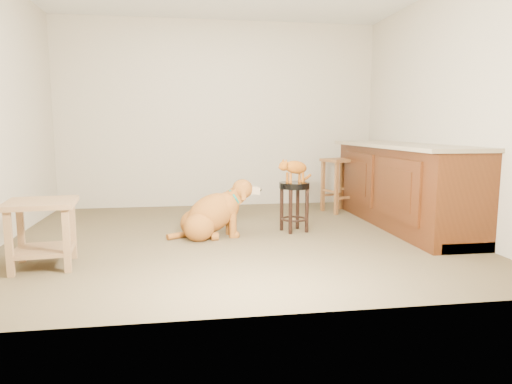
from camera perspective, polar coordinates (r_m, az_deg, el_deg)
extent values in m
cube|color=brown|center=(4.72, -2.61, -5.67)|extent=(4.50, 4.00, 0.01)
cube|color=#BBAF97|center=(6.58, -4.58, 9.59)|extent=(4.50, 0.04, 2.60)
cube|color=#BBAF97|center=(2.61, 2.04, 12.03)|extent=(4.50, 0.04, 2.60)
cube|color=#BBAF97|center=(5.32, 22.50, 9.39)|extent=(0.04, 4.00, 2.60)
cube|color=#48210C|center=(5.48, 17.72, 0.65)|extent=(0.60, 2.50, 0.90)
cube|color=gray|center=(5.43, 17.65, 5.57)|extent=(0.70, 2.56, 0.04)
cube|color=black|center=(5.56, 17.91, -3.43)|extent=(0.52, 2.50, 0.10)
cube|color=#48210C|center=(4.85, 17.32, 0.34)|extent=(0.02, 0.90, 0.62)
cube|color=#48210C|center=(5.85, 12.61, 1.77)|extent=(0.02, 0.90, 0.62)
cube|color=#3B1A0A|center=(4.84, 17.20, 0.34)|extent=(0.02, 0.60, 0.40)
cube|color=#3B1A0A|center=(5.84, 12.50, 1.77)|extent=(0.02, 0.60, 0.40)
cylinder|color=black|center=(5.09, 5.21, -1.97)|extent=(0.04, 0.04, 0.47)
cylinder|color=black|center=(5.00, 3.22, -2.14)|extent=(0.04, 0.04, 0.47)
cylinder|color=black|center=(4.92, 6.37, -2.33)|extent=(0.04, 0.04, 0.47)
cylinder|color=black|center=(4.82, 4.33, -2.52)|extent=(0.04, 0.04, 0.47)
torus|color=black|center=(4.98, 4.77, -3.37)|extent=(0.34, 0.34, 0.02)
cylinder|color=black|center=(4.92, 4.82, 0.84)|extent=(0.33, 0.33, 0.06)
cube|color=brown|center=(6.39, 10.63, 0.87)|extent=(0.05, 0.05, 0.67)
cube|color=brown|center=(6.22, 8.36, 0.73)|extent=(0.05, 0.05, 0.67)
cube|color=brown|center=(6.15, 12.35, 0.55)|extent=(0.05, 0.05, 0.67)
cube|color=brown|center=(5.97, 10.03, 0.39)|extent=(0.05, 0.05, 0.67)
cube|color=brown|center=(6.14, 10.42, 3.93)|extent=(0.48, 0.48, 0.04)
cube|color=olive|center=(4.22, -21.94, -4.39)|extent=(0.06, 0.06, 0.50)
cube|color=olive|center=(4.29, -27.31, -4.53)|extent=(0.06, 0.06, 0.50)
cube|color=olive|center=(3.83, -22.59, -5.66)|extent=(0.06, 0.06, 0.50)
cube|color=olive|center=(3.90, -28.49, -5.77)|extent=(0.06, 0.06, 0.50)
cube|color=olive|center=(4.01, -25.31, -1.27)|extent=(0.58, 0.58, 0.04)
cube|color=olive|center=(4.08, -24.99, -6.58)|extent=(0.49, 0.49, 0.03)
ellipsoid|color=brown|center=(4.80, -7.60, -3.87)|extent=(0.35, 0.30, 0.28)
ellipsoid|color=brown|center=(4.58, -7.13, -4.45)|extent=(0.35, 0.30, 0.28)
cylinder|color=brown|center=(4.86, -5.85, -4.86)|extent=(0.08, 0.10, 0.09)
cylinder|color=brown|center=(4.61, -5.22, -5.58)|extent=(0.08, 0.10, 0.09)
ellipsoid|color=brown|center=(4.69, -5.58, -2.68)|extent=(0.69, 0.42, 0.58)
ellipsoid|color=brown|center=(4.72, -3.58, -1.73)|extent=(0.27, 0.30, 0.29)
cylinder|color=brown|center=(4.83, -3.37, -3.32)|extent=(0.08, 0.08, 0.34)
cylinder|color=brown|center=(4.68, -2.91, -3.69)|extent=(0.08, 0.08, 0.34)
sphere|color=brown|center=(4.86, -3.05, -5.00)|extent=(0.09, 0.09, 0.09)
sphere|color=brown|center=(4.71, -2.58, -5.42)|extent=(0.09, 0.09, 0.09)
cylinder|color=brown|center=(4.72, -2.75, -0.63)|extent=(0.23, 0.18, 0.21)
ellipsoid|color=brown|center=(4.73, -1.71, 0.38)|extent=(0.24, 0.22, 0.20)
cube|color=tan|center=(4.76, -0.37, 0.22)|extent=(0.15, 0.09, 0.09)
sphere|color=black|center=(4.78, 0.40, 0.30)|extent=(0.05, 0.05, 0.05)
cube|color=brown|center=(4.82, -2.20, 0.20)|extent=(0.05, 0.06, 0.15)
cube|color=brown|center=(4.64, -1.62, -0.10)|extent=(0.05, 0.06, 0.15)
torus|color=#0D6955|center=(4.72, -2.75, -0.73)|extent=(0.14, 0.21, 0.18)
cylinder|color=#D8BF4C|center=(4.74, -2.22, -1.45)|extent=(0.01, 0.04, 0.04)
cylinder|color=brown|center=(4.73, -9.57, -5.36)|extent=(0.26, 0.18, 0.06)
ellipsoid|color=#8D460E|center=(4.90, 5.00, 3.09)|extent=(0.30, 0.20, 0.17)
cylinder|color=#8D460E|center=(4.91, 3.93, 1.84)|extent=(0.03, 0.03, 0.11)
sphere|color=#8D460E|center=(4.91, 3.92, 1.35)|extent=(0.04, 0.04, 0.04)
cylinder|color=#8D460E|center=(4.84, 4.34, 1.75)|extent=(0.03, 0.03, 0.11)
sphere|color=#8D460E|center=(4.85, 4.34, 1.26)|extent=(0.04, 0.04, 0.04)
cylinder|color=#8D460E|center=(4.98, 5.45, 1.91)|extent=(0.03, 0.03, 0.11)
sphere|color=#8D460E|center=(4.99, 5.44, 1.43)|extent=(0.04, 0.04, 0.04)
cylinder|color=#8D460E|center=(4.92, 5.88, 1.83)|extent=(0.03, 0.03, 0.11)
sphere|color=#8D460E|center=(4.92, 5.88, 1.34)|extent=(0.04, 0.04, 0.04)
sphere|color=#8D460E|center=(4.83, 3.49, 3.24)|extent=(0.10, 0.10, 0.10)
sphere|color=#8D460E|center=(4.81, 3.04, 3.11)|extent=(0.04, 0.04, 0.04)
sphere|color=brown|center=(4.81, 2.88, 3.10)|extent=(0.02, 0.02, 0.02)
cone|color=#8D460E|center=(4.86, 3.42, 3.91)|extent=(0.05, 0.05, 0.05)
cone|color=#C66B60|center=(4.86, 3.40, 3.88)|extent=(0.03, 0.03, 0.03)
cone|color=#8D460E|center=(4.81, 3.77, 3.87)|extent=(0.05, 0.05, 0.05)
cone|color=#C66B60|center=(4.80, 3.75, 3.83)|extent=(0.03, 0.03, 0.03)
cylinder|color=#8D460E|center=(5.02, 6.16, 1.62)|extent=(0.18, 0.16, 0.10)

